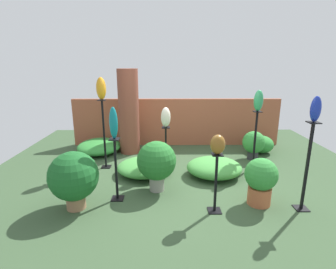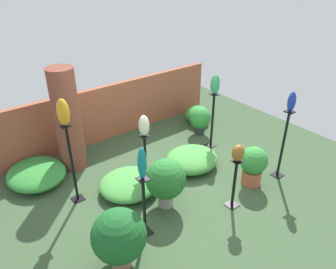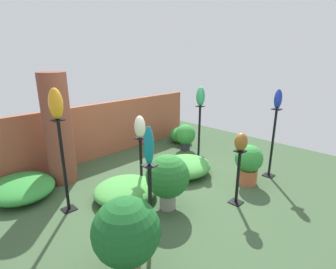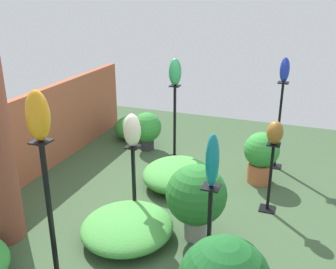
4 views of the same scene
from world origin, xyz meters
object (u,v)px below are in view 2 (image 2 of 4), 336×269
pedestal_jade (212,123)px  art_vase_teal (142,164)px  pedestal_ivory (145,160)px  art_vase_ivory (144,126)px  pedestal_bronze (234,186)px  potted_plant_back_center (119,237)px  pedestal_amber (73,167)px  potted_plant_mid_right (253,164)px  brick_pillar (68,121)px  art_vase_cobalt (292,102)px  potted_plant_near_pillar (166,180)px  pedestal_cobalt (283,147)px  art_vase_jade (215,84)px  pedestal_teal (144,209)px  art_vase_bronze (238,153)px  art_vase_amber (63,112)px  potted_plant_walkway_edge (200,119)px

pedestal_jade → art_vase_teal: 3.06m
pedestal_ivory → art_vase_ivory: 0.72m
pedestal_bronze → pedestal_ivory: 1.72m
potted_plant_back_center → pedestal_jade: bearing=25.6°
pedestal_amber → pedestal_jade: size_ratio=1.18×
pedestal_amber → art_vase_ivory: pedestal_amber is taller
pedestal_jade → potted_plant_mid_right: bearing=-104.3°
brick_pillar → potted_plant_back_center: size_ratio=2.26×
art_vase_cobalt → pedestal_jade: bearing=98.3°
pedestal_ivory → potted_plant_mid_right: pedestal_ivory is taller
art_vase_cobalt → potted_plant_near_pillar: (-2.27, 0.65, -1.03)m
pedestal_amber → potted_plant_near_pillar: size_ratio=1.64×
potted_plant_near_pillar → pedestal_cobalt: bearing=-16.1°
pedestal_bronze → art_vase_cobalt: bearing=2.3°
art_vase_ivory → art_vase_jade: 1.90m
art_vase_teal → art_vase_ivory: bearing=55.1°
pedestal_teal → pedestal_jade: pedestal_jade is taller
art_vase_ivory → potted_plant_back_center: bearing=-134.2°
pedestal_cobalt → potted_plant_near_pillar: bearing=163.9°
pedestal_teal → potted_plant_near_pillar: size_ratio=1.16×
art_vase_bronze → art_vase_amber: size_ratio=0.64×
potted_plant_back_center → pedestal_ivory: bearing=45.8°
art_vase_amber → pedestal_amber: bearing=-26.6°
art_vase_bronze → art_vase_jade: 2.06m
pedestal_bronze → art_vase_bronze: (-0.00, 0.00, 0.65)m
pedestal_cobalt → art_vase_bronze: size_ratio=4.79×
art_vase_jade → art_vase_amber: bearing=178.1°
pedestal_ivory → art_vase_teal: 1.66m
art_vase_amber → art_vase_ivory: (1.30, -0.24, -0.55)m
art_vase_amber → potted_plant_back_center: (-0.10, -1.68, -1.18)m
art_vase_cobalt → art_vase_ivory: 2.62m
art_vase_jade → pedestal_jade: bearing=180.0°
pedestal_ivory → pedestal_bronze: bearing=-64.4°
pedestal_teal → art_vase_jade: (2.68, 1.29, 0.99)m
pedestal_ivory → art_vase_teal: (-0.81, -1.16, 0.87)m
art_vase_cobalt → potted_plant_mid_right: (-0.61, 0.16, -1.14)m
art_vase_jade → pedestal_ivory: bearing=-176.0°
pedestal_jade → art_vase_teal: art_vase_teal is taller
art_vase_amber → pedestal_jade: bearing=-1.9°
art_vase_ivory → potted_plant_near_pillar: (-0.16, -0.84, -0.62)m
art_vase_jade → art_vase_bronze: bearing=-123.8°
pedestal_teal → art_vase_ivory: 1.57m
pedestal_cobalt → pedestal_amber: size_ratio=0.94×
pedestal_jade → art_vase_jade: bearing=0.0°
brick_pillar → potted_plant_walkway_edge: brick_pillar is taller
art_vase_bronze → art_vase_amber: art_vase_amber is taller
pedestal_cobalt → potted_plant_near_pillar: (-2.27, 0.65, -0.10)m
pedestal_amber → brick_pillar: bearing=68.9°
pedestal_teal → art_vase_amber: art_vase_amber is taller
pedestal_cobalt → potted_plant_near_pillar: size_ratio=1.54×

